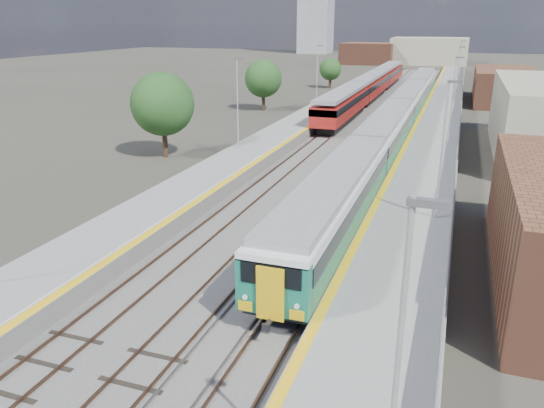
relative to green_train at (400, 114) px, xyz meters
The scene contains 11 objects.
ground 2.81m from the green_train, 151.17° to the left, with size 320.00×320.00×0.00m, color #47443A.
ballast_bed 5.47m from the green_train, 138.43° to the left, with size 10.50×155.00×0.06m, color #565451.
tracks 6.28m from the green_train, 122.21° to the left, with size 8.96×160.00×0.17m.
platform_right 5.31m from the green_train, 41.26° to the left, with size 4.70×155.00×8.52m.
platform_left 11.19m from the green_train, 162.55° to the left, with size 4.30×155.00×8.52m.
buildings 91.94m from the green_train, 102.37° to the left, with size 72.00×185.50×40.00m.
green_train is the anchor object (origin of this frame).
red_train 25.79m from the green_train, 105.75° to the left, with size 2.91×59.08×3.68m.
tree_a 24.52m from the green_train, 138.16° to the right, with size 5.40×5.40×7.32m.
tree_b 21.72m from the green_train, 150.85° to the left, with size 4.88×4.88×6.61m.
tree_c 41.10m from the green_train, 113.38° to the left, with size 3.82×3.82×5.18m.
Camera 1 is at (7.16, -6.87, 11.34)m, focal length 35.00 mm.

